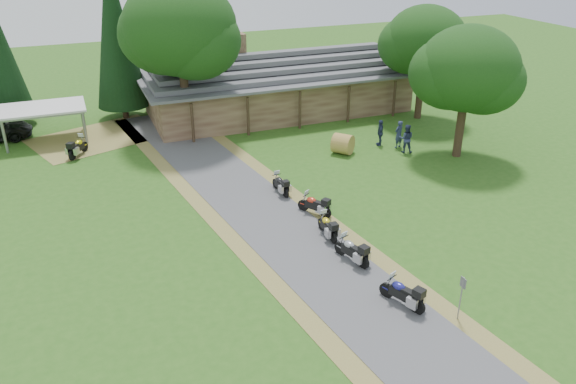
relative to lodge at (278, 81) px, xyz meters
name	(u,v)px	position (x,y,z in m)	size (l,w,h in m)	color
ground	(348,290)	(-6.00, -24.00, -2.45)	(120.00, 120.00, 0.00)	#2B5818
driveway	(300,246)	(-6.50, -20.00, -2.45)	(46.00, 46.00, 0.00)	#4C4C4E
lodge	(278,81)	(0.00, 0.00, 0.00)	(21.40, 9.40, 4.90)	brown
carport	(45,124)	(-17.45, -0.28, -1.24)	(5.59, 3.73, 2.42)	silver
motorcycle_row_a	(402,292)	(-4.50, -25.72, -1.81)	(1.88, 0.62, 1.29)	navy
motorcycle_row_b	(352,249)	(-4.87, -22.11, -1.82)	(1.85, 0.60, 1.27)	#9B9DA2
motorcycle_row_c	(328,225)	(-4.91, -19.67, -1.85)	(1.75, 0.57, 1.20)	gold
motorcycle_row_d	(314,204)	(-4.57, -17.35, -1.84)	(1.79, 0.58, 1.23)	red
motorcycle_row_e	(280,184)	(-5.29, -14.28, -1.87)	(1.70, 0.55, 1.16)	black
motorcycle_carport_a	(78,146)	(-15.59, -4.14, -1.78)	(1.95, 0.63, 1.33)	yellow
person_a	(399,132)	(4.69, -10.57, -1.34)	(0.63, 0.45, 2.21)	navy
person_b	(406,136)	(4.67, -11.53, -1.32)	(0.64, 0.46, 2.26)	navy
person_c	(380,130)	(3.76, -9.72, -1.39)	(0.60, 0.43, 2.12)	navy
hay_bale	(343,144)	(0.70, -10.15, -1.79)	(1.33, 1.33, 1.22)	olive
sign_post	(461,299)	(-2.94, -27.28, -1.49)	(0.35, 0.06, 1.92)	gray
oak_lodge_left	(181,49)	(-8.05, -2.90, 3.68)	(7.60, 7.60, 12.25)	#11340F
oak_lodge_right	(424,56)	(9.54, -5.62, 2.37)	(6.03, 6.03, 9.65)	#11340F
oak_driveway	(466,86)	(7.46, -13.31, 2.20)	(6.22, 6.22, 9.30)	#11340F
cedar_near	(116,39)	(-11.70, 2.86, 3.60)	(3.91, 3.91, 12.10)	black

